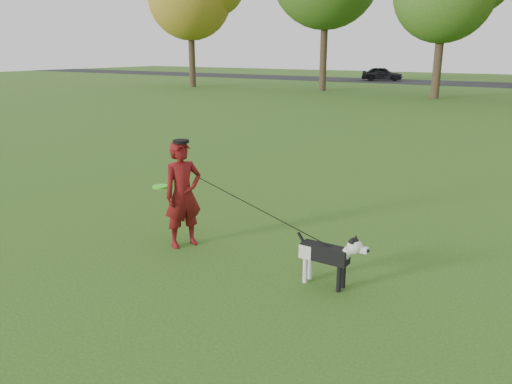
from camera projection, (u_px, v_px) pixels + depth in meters
The scene contains 5 objects.
ground at pixel (251, 264), 6.69m from camera, with size 120.00×120.00×0.00m, color #285116.
man at pixel (183, 194), 7.15m from camera, with size 0.57×0.37×1.56m, color #600D0E.
dog at pixel (330, 253), 5.96m from camera, with size 0.94×0.19×0.71m.
car_left at pixel (382, 74), 45.19m from camera, with size 1.45×3.60×1.23m, color black.
man_held_items at pixel (247, 202), 6.48m from camera, with size 2.94×0.33×1.09m.
Camera 1 is at (3.43, -5.13, 2.78)m, focal length 35.00 mm.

